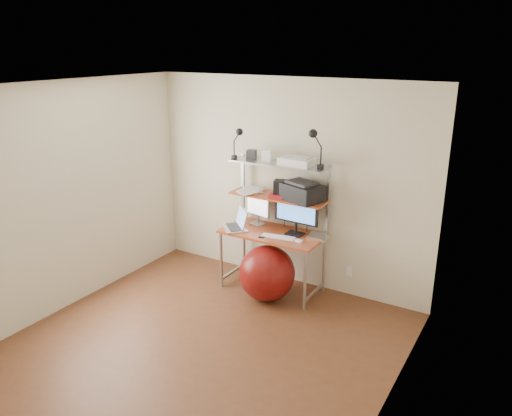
{
  "coord_description": "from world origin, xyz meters",
  "views": [
    {
      "loc": [
        2.65,
        -3.36,
        2.85
      ],
      "look_at": [
        -0.05,
        1.15,
        1.11
      ],
      "focal_mm": 35.0,
      "sensor_mm": 36.0,
      "label": 1
    }
  ],
  "objects_px": {
    "monitor_black": "(296,211)",
    "exercise_ball": "(267,273)",
    "monitor_silver": "(258,207)",
    "laptop": "(238,224)",
    "printer": "(301,191)"
  },
  "relations": [
    {
      "from": "monitor_black",
      "to": "laptop",
      "type": "height_order",
      "value": "monitor_black"
    },
    {
      "from": "monitor_black",
      "to": "exercise_ball",
      "type": "xyz_separation_m",
      "value": [
        -0.19,
        -0.34,
        -0.69
      ]
    },
    {
      "from": "laptop",
      "to": "printer",
      "type": "distance_m",
      "value": 0.89
    },
    {
      "from": "printer",
      "to": "exercise_ball",
      "type": "xyz_separation_m",
      "value": [
        -0.23,
        -0.37,
        -0.93
      ]
    },
    {
      "from": "monitor_silver",
      "to": "exercise_ball",
      "type": "height_order",
      "value": "monitor_silver"
    },
    {
      "from": "printer",
      "to": "exercise_ball",
      "type": "relative_size",
      "value": 0.84
    },
    {
      "from": "laptop",
      "to": "exercise_ball",
      "type": "distance_m",
      "value": 0.69
    },
    {
      "from": "printer",
      "to": "exercise_ball",
      "type": "height_order",
      "value": "printer"
    },
    {
      "from": "monitor_silver",
      "to": "laptop",
      "type": "distance_m",
      "value": 0.33
    },
    {
      "from": "laptop",
      "to": "printer",
      "type": "bearing_deg",
      "value": 60.36
    },
    {
      "from": "monitor_black",
      "to": "exercise_ball",
      "type": "relative_size",
      "value": 0.85
    },
    {
      "from": "monitor_silver",
      "to": "printer",
      "type": "distance_m",
      "value": 0.66
    },
    {
      "from": "printer",
      "to": "exercise_ball",
      "type": "distance_m",
      "value": 1.03
    },
    {
      "from": "monitor_silver",
      "to": "laptop",
      "type": "xyz_separation_m",
      "value": [
        -0.13,
        -0.25,
        -0.17
      ]
    },
    {
      "from": "monitor_silver",
      "to": "exercise_ball",
      "type": "relative_size",
      "value": 0.64
    }
  ]
}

